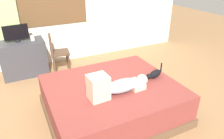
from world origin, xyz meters
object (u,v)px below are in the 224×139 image
at_px(cup, 32,38).
at_px(chair_by_desk, 56,51).
at_px(tv_monitor, 16,33).
at_px(bed, 112,100).
at_px(cat, 154,74).
at_px(desk, 24,58).
at_px(person_lying, 117,86).

xyz_separation_m(cup, chair_by_desk, (0.41, -0.20, -0.28)).
xyz_separation_m(tv_monitor, cup, (0.29, -0.04, -0.13)).
height_order(bed, tv_monitor, tv_monitor).
distance_m(cat, cup, 2.64).
height_order(desk, chair_by_desk, chair_by_desk).
relative_size(person_lying, cat, 2.69).
relative_size(cat, cup, 3.51).
bearing_deg(person_lying, cat, 9.23).
relative_size(cat, desk, 0.39).
bearing_deg(chair_by_desk, desk, 159.72).
bearing_deg(desk, cup, -8.96).
relative_size(person_lying, cup, 9.43).
xyz_separation_m(bed, chair_by_desk, (-0.42, 1.84, 0.25)).
bearing_deg(desk, tv_monitor, 180.00).
relative_size(bed, cat, 5.62).
bearing_deg(tv_monitor, desk, 0.00).
relative_size(person_lying, desk, 1.04).
height_order(cat, desk, desk).
relative_size(desk, chair_by_desk, 1.05).
distance_m(desk, cup, 0.48).
xyz_separation_m(person_lying, desk, (-1.04, 2.29, -0.27)).
bearing_deg(desk, person_lying, -65.69).
xyz_separation_m(bed, cat, (0.70, -0.10, 0.33)).
height_order(person_lying, cup, person_lying).
relative_size(bed, person_lying, 2.09).
xyz_separation_m(person_lying, cup, (-0.80, 2.25, 0.15)).
bearing_deg(desk, cat, -50.80).
height_order(tv_monitor, cup, tv_monitor).
height_order(bed, person_lying, person_lying).
relative_size(person_lying, chair_by_desk, 1.09).
height_order(bed, cup, cup).
distance_m(cat, tv_monitor, 2.85).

